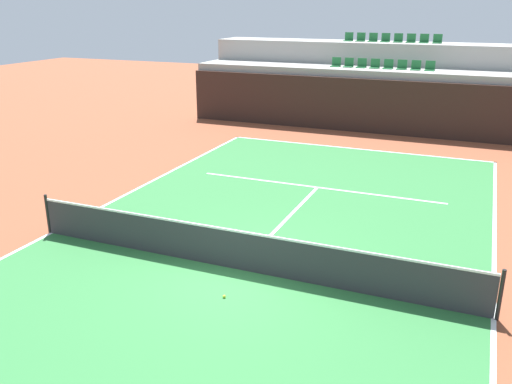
% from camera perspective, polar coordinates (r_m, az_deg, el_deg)
% --- Properties ---
extents(ground_plane, '(80.00, 80.00, 0.00)m').
position_cam_1_polar(ground_plane, '(12.69, -1.92, -8.08)').
color(ground_plane, brown).
extents(court_surface, '(11.00, 24.00, 0.01)m').
position_cam_1_polar(court_surface, '(12.69, -1.92, -8.06)').
color(court_surface, '#2D7238').
rests_on(court_surface, ground_plane).
extents(baseline_far, '(11.00, 0.10, 0.00)m').
position_cam_1_polar(baseline_far, '(23.43, 10.31, 4.47)').
color(baseline_far, white).
rests_on(baseline_far, court_surface).
extents(sideline_left, '(0.10, 24.00, 0.00)m').
position_cam_1_polar(sideline_left, '(15.57, -20.55, -4.01)').
color(sideline_left, white).
rests_on(sideline_left, court_surface).
extents(sideline_right, '(0.10, 24.00, 0.00)m').
position_cam_1_polar(sideline_right, '(11.79, 23.55, -12.03)').
color(sideline_right, white).
rests_on(sideline_right, court_surface).
extents(service_line_far, '(8.26, 0.10, 0.00)m').
position_cam_1_polar(service_line_far, '(18.25, 6.43, 0.49)').
color(service_line_far, white).
rests_on(service_line_far, court_surface).
extents(centre_service_line, '(0.10, 6.40, 0.00)m').
position_cam_1_polar(centre_service_line, '(15.39, 3.03, -3.01)').
color(centre_service_line, white).
rests_on(centre_service_line, court_surface).
extents(back_wall, '(18.53, 0.30, 2.50)m').
position_cam_1_polar(back_wall, '(26.37, 12.11, 8.73)').
color(back_wall, black).
rests_on(back_wall, ground_plane).
extents(stands_tier_lower, '(18.53, 2.40, 2.84)m').
position_cam_1_polar(stands_tier_lower, '(27.65, 12.68, 9.52)').
color(stands_tier_lower, '#9E9E99').
rests_on(stands_tier_lower, ground_plane).
extents(stands_tier_upper, '(18.53, 2.40, 3.92)m').
position_cam_1_polar(stands_tier_upper, '(29.92, 13.62, 11.19)').
color(stands_tier_upper, '#9E9E99').
rests_on(stands_tier_upper, ground_plane).
extents(seating_row_lower, '(4.92, 0.44, 0.44)m').
position_cam_1_polar(seating_row_lower, '(27.54, 12.95, 12.72)').
color(seating_row_lower, '#1E6633').
rests_on(seating_row_lower, stands_tier_lower).
extents(seating_row_upper, '(4.92, 0.44, 0.44)m').
position_cam_1_polar(seating_row_upper, '(29.81, 13.97, 15.18)').
color(seating_row_upper, '#1E6633').
rests_on(seating_row_upper, stands_tier_upper).
extents(tennis_net, '(11.08, 0.08, 1.07)m').
position_cam_1_polar(tennis_net, '(12.47, -1.94, -6.00)').
color(tennis_net, black).
rests_on(tennis_net, court_surface).
extents(tennis_ball_1, '(0.07, 0.07, 0.07)m').
position_cam_1_polar(tennis_ball_1, '(11.54, -3.34, -10.82)').
color(tennis_ball_1, '#CCE033').
rests_on(tennis_ball_1, court_surface).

